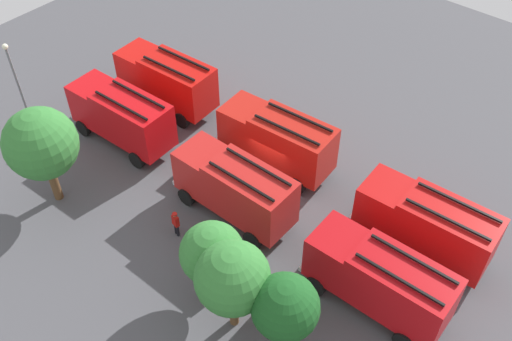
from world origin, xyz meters
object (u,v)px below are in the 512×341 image
at_px(firefighter_2, 176,223).
at_px(tree_0, 285,307).
at_px(firefighter_1, 475,221).
at_px(tree_3, 41,144).
at_px(tree_2, 212,253).
at_px(traffic_cone_0, 140,119).
at_px(lamppost, 17,80).
at_px(fire_truck_1, 277,138).
at_px(firefighter_0, 272,115).
at_px(fire_truck_2, 167,79).
at_px(fire_truck_3, 380,278).
at_px(fire_truck_4, 235,187).
at_px(tree_1, 232,278).
at_px(fire_truck_5, 122,115).
at_px(fire_truck_0, 426,223).

bearing_deg(firefighter_2, tree_0, -87.81).
bearing_deg(firefighter_1, tree_3, -5.99).
bearing_deg(tree_2, traffic_cone_0, -27.00).
distance_m(firefighter_1, lamppost, 28.13).
bearing_deg(firefighter_1, tree_0, 33.10).
bearing_deg(fire_truck_1, firefighter_1, -170.49).
relative_size(fire_truck_1, firefighter_0, 4.46).
height_order(fire_truck_1, tree_3, tree_3).
distance_m(fire_truck_2, fire_truck_3, 19.68).
bearing_deg(fire_truck_1, tree_3, 48.13).
bearing_deg(fire_truck_4, lamppost, 10.52).
bearing_deg(lamppost, firefighter_1, -158.47).
distance_m(tree_1, tree_2, 1.96).
bearing_deg(tree_0, fire_truck_5, -16.24).
distance_m(fire_truck_5, tree_0, 17.20).
bearing_deg(fire_truck_5, firefighter_0, -133.43).
bearing_deg(tree_2, firefighter_2, -18.95).
height_order(fire_truck_1, firefighter_2, fire_truck_1).
distance_m(fire_truck_0, tree_3, 20.55).
height_order(fire_truck_5, tree_3, tree_3).
xyz_separation_m(fire_truck_4, tree_3, (8.67, 5.69, 2.01)).
bearing_deg(lamppost, firefighter_2, 178.88).
height_order(firefighter_2, traffic_cone_0, firefighter_2).
xyz_separation_m(fire_truck_3, tree_0, (2.05, 4.61, 1.02)).
distance_m(firefighter_0, tree_0, 15.93).
distance_m(fire_truck_0, tree_0, 9.34).
bearing_deg(firefighter_0, fire_truck_3, 97.05).
bearing_deg(traffic_cone_0, fire_truck_4, 169.43).
distance_m(fire_truck_2, firefighter_0, 7.41).
relative_size(tree_0, tree_1, 0.88).
bearing_deg(fire_truck_0, firefighter_2, 32.50).
height_order(firefighter_2, lamppost, lamppost).
distance_m(tree_2, lamppost, 18.06).
bearing_deg(lamppost, fire_truck_4, -169.13).
relative_size(firefighter_1, tree_1, 0.30).
xyz_separation_m(fire_truck_4, firefighter_1, (-10.77, -7.34, -1.27)).
height_order(firefighter_1, tree_1, tree_1).
height_order(fire_truck_5, traffic_cone_0, fire_truck_5).
bearing_deg(fire_truck_0, tree_3, 26.40).
bearing_deg(fire_truck_1, firefighter_0, -50.71).
bearing_deg(fire_truck_3, tree_3, 16.11).
relative_size(fire_truck_1, firefighter_2, 4.35).
bearing_deg(traffic_cone_0, fire_truck_3, 174.17).
bearing_deg(fire_truck_4, fire_truck_5, -1.00).
xyz_separation_m(fire_truck_5, firefighter_2, (-7.97, 3.31, -1.21)).
relative_size(fire_truck_4, tree_0, 1.53).
distance_m(fire_truck_3, fire_truck_4, 9.13).
bearing_deg(firefighter_0, tree_2, 64.33).
bearing_deg(fire_truck_3, firefighter_0, -31.97).
relative_size(fire_truck_3, fire_truck_4, 1.01).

